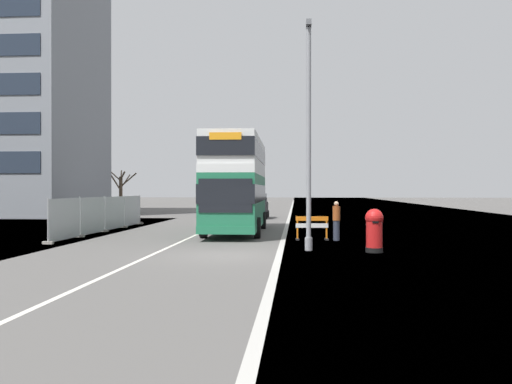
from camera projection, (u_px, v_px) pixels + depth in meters
ground at (240, 257)px, 19.24m from camera, size 140.00×280.00×0.10m
double_decker_bus at (237, 183)px, 29.34m from camera, size 2.99×11.07×5.01m
lamppost_foreground at (309, 142)px, 20.69m from camera, size 0.29×0.70×8.69m
red_pillar_postbox at (374, 229)px, 20.12m from camera, size 0.66×0.66×1.61m
roadworks_barrier at (312, 226)px, 24.99m from camera, size 1.51×0.56×1.09m
construction_site_fence at (104, 215)px, 29.91m from camera, size 0.44×13.80×1.96m
car_oncoming_near at (256, 207)px, 43.93m from camera, size 1.98×3.87×2.00m
car_receding_mid at (217, 203)px, 52.34m from camera, size 2.07×4.06×2.18m
bare_tree_far_verge_near at (121, 189)px, 59.44m from camera, size 3.43×2.87×4.67m
pedestrian_at_kerb at (336, 221)px, 24.78m from camera, size 0.34×0.34×1.78m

